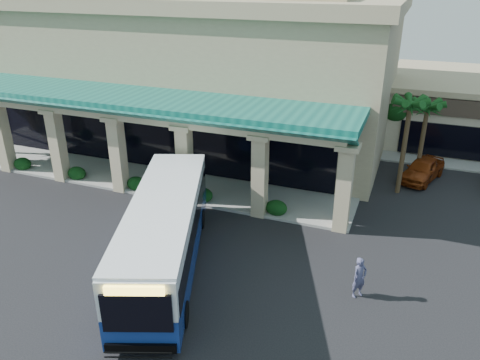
% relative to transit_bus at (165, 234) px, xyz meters
% --- Properties ---
extents(ground, '(110.00, 110.00, 0.00)m').
position_rel_transit_bus_xyz_m(ground, '(0.85, 1.00, -1.68)').
color(ground, black).
extents(main_building, '(30.80, 14.80, 11.35)m').
position_rel_transit_bus_xyz_m(main_building, '(-7.15, 17.00, 3.99)').
color(main_building, tan).
rests_on(main_building, ground).
extents(arcade, '(30.00, 6.20, 5.70)m').
position_rel_transit_bus_xyz_m(arcade, '(-7.15, 7.80, 1.17)').
color(arcade, '#0E584F').
rests_on(arcade, ground).
extents(palm_0, '(2.40, 2.40, 6.60)m').
position_rel_transit_bus_xyz_m(palm_0, '(9.35, 12.00, 1.62)').
color(palm_0, '#103F14').
rests_on(palm_0, ground).
extents(palm_1, '(2.40, 2.40, 5.80)m').
position_rel_transit_bus_xyz_m(palm_1, '(10.35, 15.00, 1.22)').
color(palm_1, '#103F14').
rests_on(palm_1, ground).
extents(broadleaf_tree, '(2.60, 2.60, 4.81)m').
position_rel_transit_bus_xyz_m(broadleaf_tree, '(8.35, 20.00, 0.72)').
color(broadleaf_tree, black).
rests_on(broadleaf_tree, ground).
extents(transit_bus, '(6.81, 12.27, 3.36)m').
position_rel_transit_bus_xyz_m(transit_bus, '(0.00, 0.00, 0.00)').
color(transit_bus, navy).
rests_on(transit_bus, ground).
extents(pedestrian, '(0.77, 0.79, 1.82)m').
position_rel_transit_bus_xyz_m(pedestrian, '(8.50, 0.94, -0.77)').
color(pedestrian, '#454668').
rests_on(pedestrian, ground).
extents(car_silver, '(3.05, 4.60, 1.45)m').
position_rel_transit_bus_xyz_m(car_silver, '(10.66, 14.55, -0.95)').
color(car_silver, '#893510').
rests_on(car_silver, ground).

